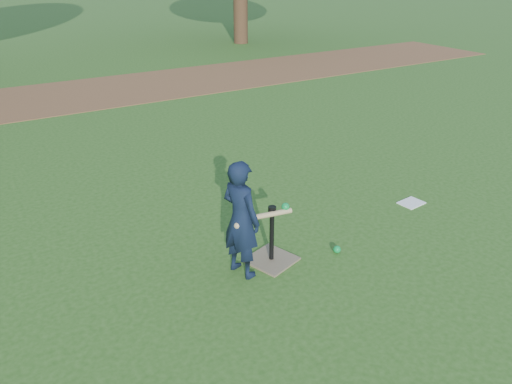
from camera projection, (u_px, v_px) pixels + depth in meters
ground at (271, 237)px, 5.48m from camera, size 80.00×80.00×0.00m
dirt_strip at (91, 93)px, 11.27m from camera, size 24.00×3.00×0.01m
child at (241, 219)px, 4.63m from camera, size 0.38×0.49×1.17m
wiffle_ball_ground at (337, 249)px, 5.18m from camera, size 0.08×0.08×0.08m
clipboard at (411, 203)px, 6.24m from camera, size 0.32×0.26×0.01m
batting_tee at (271, 251)px, 5.02m from camera, size 0.54×0.54×0.61m
swing_action at (265, 215)px, 4.75m from camera, size 0.63×0.15×0.11m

